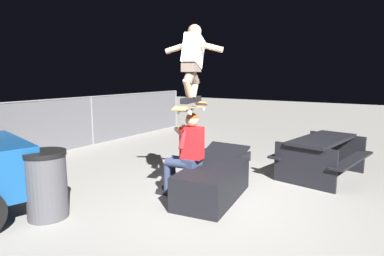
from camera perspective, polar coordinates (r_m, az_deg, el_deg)
ground_plane at (r=5.07m, az=3.50°, el=-13.02°), size 40.00×40.00×0.00m
ledge_box_main at (r=5.20m, az=3.56°, el=-9.46°), size 1.62×0.94×0.51m
person_sitting_on_ledge at (r=5.17m, az=-1.09°, el=-3.82°), size 0.60×0.78×1.34m
skateboard at (r=4.82m, az=-0.13°, el=3.56°), size 1.04×0.41×0.13m
skater_airborne at (r=4.86m, az=0.10°, el=11.71°), size 0.64×0.88×1.12m
kicker_ramp at (r=7.38m, az=4.97°, el=-5.31°), size 1.04×1.04×0.44m
picnic_table_back at (r=6.68m, az=21.51°, el=-3.68°), size 1.91×1.61×0.75m
trash_bin at (r=4.88m, az=-23.84°, el=-8.89°), size 0.55×0.55×0.92m
fence_back at (r=8.32m, az=-27.32°, el=-0.13°), size 12.05×0.05×1.34m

